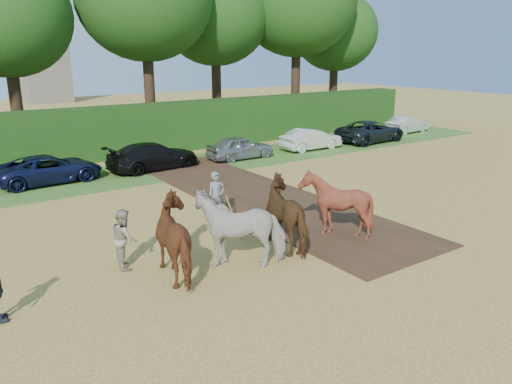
# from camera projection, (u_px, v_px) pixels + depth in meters

# --- Properties ---
(ground) EXTENTS (120.00, 120.00, 0.00)m
(ground) POSITION_uv_depth(u_px,v_px,m) (347.00, 258.00, 15.27)
(ground) COLOR gold
(ground) RESTS_ON ground
(earth_strip) EXTENTS (4.50, 17.00, 0.05)m
(earth_strip) POSITION_uv_depth(u_px,v_px,m) (257.00, 196.00, 21.61)
(earth_strip) COLOR #472D1C
(earth_strip) RESTS_ON ground
(grass_verge) EXTENTS (50.00, 5.00, 0.03)m
(grass_verge) POSITION_uv_depth(u_px,v_px,m) (158.00, 170.00, 26.30)
(grass_verge) COLOR #38601E
(grass_verge) RESTS_ON ground
(hedgerow) EXTENTS (46.00, 1.60, 3.00)m
(hedgerow) POSITION_uv_depth(u_px,v_px,m) (125.00, 131.00, 29.44)
(hedgerow) COLOR #14380F
(hedgerow) RESTS_ON ground
(spectator_near) EXTENTS (0.83, 0.98, 1.76)m
(spectator_near) POSITION_uv_depth(u_px,v_px,m) (124.00, 238.00, 14.43)
(spectator_near) COLOR #B0A98A
(spectator_near) RESTS_ON ground
(plough_team) EXTENTS (7.47, 5.20, 2.23)m
(plough_team) POSITION_uv_depth(u_px,v_px,m) (265.00, 219.00, 15.40)
(plough_team) COLOR brown
(plough_team) RESTS_ON ground
(parked_cars) EXTENTS (40.54, 3.78, 1.47)m
(parked_cars) POSITION_uv_depth(u_px,v_px,m) (202.00, 151.00, 27.69)
(parked_cars) COLOR silver
(parked_cars) RESTS_ON ground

